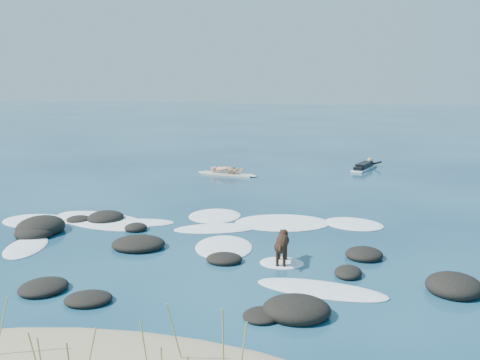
# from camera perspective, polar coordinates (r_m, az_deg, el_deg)

# --- Properties ---
(ground) EXTENTS (160.00, 160.00, 0.00)m
(ground) POSITION_cam_1_polar(r_m,az_deg,el_deg) (15.41, -2.10, -6.08)
(ground) COLOR #0A2642
(ground) RESTS_ON ground
(reef_rocks) EXTENTS (13.42, 7.18, 0.61)m
(reef_rocks) POSITION_cam_1_polar(r_m,az_deg,el_deg) (13.98, -11.70, -7.63)
(reef_rocks) COLOR black
(reef_rocks) RESTS_ON ground
(breaking_foam) EXTENTS (12.28, 7.29, 0.12)m
(breaking_foam) POSITION_cam_1_polar(r_m,az_deg,el_deg) (16.13, -5.29, -5.31)
(breaking_foam) COLOR white
(breaking_foam) RESTS_ON ground
(standing_surfer_rig) EXTENTS (3.01, 0.99, 1.72)m
(standing_surfer_rig) POSITION_cam_1_polar(r_m,az_deg,el_deg) (24.88, -1.40, 2.05)
(standing_surfer_rig) COLOR beige
(standing_surfer_rig) RESTS_ON ground
(paddling_surfer_rig) EXTENTS (1.55, 2.66, 0.47)m
(paddling_surfer_rig) POSITION_cam_1_polar(r_m,az_deg,el_deg) (27.27, 13.14, 1.45)
(paddling_surfer_rig) COLOR silver
(paddling_surfer_rig) RESTS_ON ground
(dog) EXTENTS (0.34, 1.26, 0.80)m
(dog) POSITION_cam_1_polar(r_m,az_deg,el_deg) (13.12, 4.50, -6.75)
(dog) COLOR black
(dog) RESTS_ON ground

